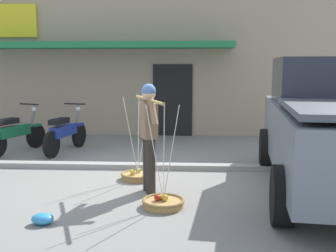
{
  "coord_description": "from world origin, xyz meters",
  "views": [
    {
      "loc": [
        1.0,
        -6.93,
        1.97
      ],
      "look_at": [
        0.58,
        0.6,
        0.85
      ],
      "focal_mm": 43.75,
      "sensor_mm": 36.0,
      "label": 1
    }
  ],
  "objects_px": {
    "plastic_litter_bag": "(43,219)",
    "fruit_vendor": "(149,130)",
    "fruit_basket_left_side": "(138,175)",
    "fruit_basket_right_side": "(163,202)",
    "motorcycle_nearest_shop": "(15,133)",
    "motorcycle_second_in_row": "(65,133)"
  },
  "relations": [
    {
      "from": "fruit_basket_right_side",
      "to": "motorcycle_second_in_row",
      "type": "relative_size",
      "value": 0.81
    },
    {
      "from": "fruit_basket_left_side",
      "to": "plastic_litter_bag",
      "type": "bearing_deg",
      "value": -113.84
    },
    {
      "from": "fruit_vendor",
      "to": "fruit_basket_left_side",
      "type": "relative_size",
      "value": 1.17
    },
    {
      "from": "fruit_vendor",
      "to": "plastic_litter_bag",
      "type": "height_order",
      "value": "fruit_vendor"
    },
    {
      "from": "fruit_basket_left_side",
      "to": "plastic_litter_bag",
      "type": "height_order",
      "value": "fruit_basket_left_side"
    },
    {
      "from": "motorcycle_nearest_shop",
      "to": "motorcycle_second_in_row",
      "type": "height_order",
      "value": "same"
    },
    {
      "from": "motorcycle_second_in_row",
      "to": "fruit_basket_left_side",
      "type": "bearing_deg",
      "value": -47.78
    },
    {
      "from": "fruit_vendor",
      "to": "fruit_basket_right_side",
      "type": "xyz_separation_m",
      "value": [
        0.27,
        -0.69,
        -0.9
      ]
    },
    {
      "from": "plastic_litter_bag",
      "to": "fruit_basket_left_side",
      "type": "bearing_deg",
      "value": 66.16
    },
    {
      "from": "fruit_vendor",
      "to": "fruit_basket_left_side",
      "type": "xyz_separation_m",
      "value": [
        -0.27,
        0.7,
        -0.9
      ]
    },
    {
      "from": "fruit_basket_right_side",
      "to": "plastic_litter_bag",
      "type": "distance_m",
      "value": 1.63
    },
    {
      "from": "fruit_vendor",
      "to": "motorcycle_nearest_shop",
      "type": "relative_size",
      "value": 0.98
    },
    {
      "from": "fruit_vendor",
      "to": "motorcycle_second_in_row",
      "type": "height_order",
      "value": "fruit_vendor"
    },
    {
      "from": "motorcycle_second_in_row",
      "to": "fruit_vendor",
      "type": "bearing_deg",
      "value": -52.06
    },
    {
      "from": "motorcycle_second_in_row",
      "to": "plastic_litter_bag",
      "type": "height_order",
      "value": "motorcycle_second_in_row"
    },
    {
      "from": "plastic_litter_bag",
      "to": "fruit_basket_right_side",
      "type": "bearing_deg",
      "value": 25.87
    },
    {
      "from": "plastic_litter_bag",
      "to": "fruit_vendor",
      "type": "bearing_deg",
      "value": 49.57
    },
    {
      "from": "motorcycle_nearest_shop",
      "to": "plastic_litter_bag",
      "type": "relative_size",
      "value": 6.19
    },
    {
      "from": "fruit_basket_left_side",
      "to": "motorcycle_second_in_row",
      "type": "relative_size",
      "value": 0.81
    },
    {
      "from": "fruit_basket_right_side",
      "to": "motorcycle_nearest_shop",
      "type": "xyz_separation_m",
      "value": [
        -3.58,
        3.4,
        0.38
      ]
    },
    {
      "from": "fruit_basket_right_side",
      "to": "plastic_litter_bag",
      "type": "relative_size",
      "value": 5.18
    },
    {
      "from": "fruit_basket_left_side",
      "to": "motorcycle_second_in_row",
      "type": "bearing_deg",
      "value": 132.22
    }
  ]
}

